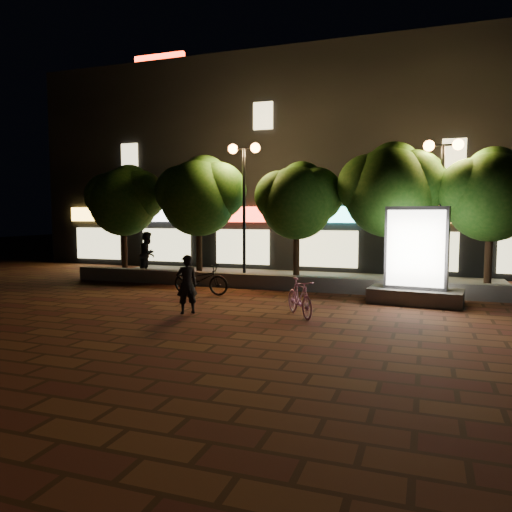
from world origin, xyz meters
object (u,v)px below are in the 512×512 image
at_px(tree_far_right, 493,191).
at_px(pedestrian, 148,254).
at_px(ad_kiosk, 416,265).
at_px(street_lamp_left, 244,177).
at_px(scooter_pink, 300,298).
at_px(scooter_parked, 201,279).
at_px(tree_far_left, 125,198).
at_px(rider, 187,284).
at_px(tree_mid, 299,198).
at_px(street_lamp_right, 442,176).
at_px(tree_left, 201,193).
at_px(tree_right, 391,187).

relative_size(tree_far_right, pedestrian, 2.61).
bearing_deg(ad_kiosk, tree_far_right, 49.91).
bearing_deg(tree_far_right, pedestrian, -178.61).
bearing_deg(street_lamp_left, scooter_pink, -56.42).
xyz_separation_m(street_lamp_left, pedestrian, (-4.21, -0.05, -3.04)).
distance_m(street_lamp_left, scooter_parked, 4.66).
distance_m(tree_far_left, rider, 9.03).
xyz_separation_m(street_lamp_left, scooter_parked, (-0.38, -3.03, -3.52)).
relative_size(tree_mid, street_lamp_right, 0.90).
relative_size(street_lamp_left, ad_kiosk, 1.82).
xyz_separation_m(street_lamp_left, street_lamp_right, (7.00, 0.00, -0.13)).
bearing_deg(ad_kiosk, street_lamp_right, 73.86).
xyz_separation_m(tree_far_right, ad_kiosk, (-2.25, -2.67, -2.22)).
bearing_deg(tree_far_left, street_lamp_left, -2.76).
bearing_deg(tree_left, tree_right, 0.00).
relative_size(tree_left, scooter_pink, 2.99).
relative_size(tree_right, scooter_pink, 3.10).
relative_size(tree_right, ad_kiosk, 1.78).
distance_m(tree_far_left, tree_mid, 7.50).
bearing_deg(tree_far_right, scooter_parked, -159.77).
height_order(tree_left, street_lamp_right, street_lamp_right).
height_order(tree_mid, rider, tree_mid).
relative_size(tree_far_right, ad_kiosk, 1.67).
bearing_deg(street_lamp_right, scooter_pink, -123.16).
distance_m(scooter_pink, rider, 2.99).
bearing_deg(tree_right, tree_far_left, -180.00).
xyz_separation_m(tree_left, ad_kiosk, (8.25, -2.67, -2.29)).
height_order(street_lamp_left, ad_kiosk, street_lamp_left).
height_order(tree_mid, ad_kiosk, tree_mid).
bearing_deg(scooter_parked, tree_far_right, -68.78).
distance_m(tree_mid, scooter_pink, 6.38).
relative_size(street_lamp_left, scooter_pink, 3.17).
bearing_deg(rider, tree_far_left, -87.58).
bearing_deg(rider, street_lamp_left, -126.00).
bearing_deg(tree_mid, ad_kiosk, -32.17).
height_order(street_lamp_left, rider, street_lamp_left).
distance_m(tree_left, street_lamp_left, 2.05).
bearing_deg(tree_far_left, tree_mid, -0.00).
height_order(tree_mid, scooter_parked, tree_mid).
bearing_deg(rider, ad_kiosk, 169.83).
relative_size(tree_left, ad_kiosk, 1.71).
distance_m(tree_left, pedestrian, 3.35).
relative_size(tree_far_left, rider, 2.96).
height_order(street_lamp_right, rider, street_lamp_right).
bearing_deg(tree_right, street_lamp_right, -9.10).
height_order(tree_far_left, tree_mid, tree_far_left).
relative_size(tree_right, street_lamp_right, 1.02).
bearing_deg(tree_right, pedestrian, -178.15).
bearing_deg(tree_mid, street_lamp_left, -172.69).
height_order(tree_far_right, ad_kiosk, tree_far_right).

